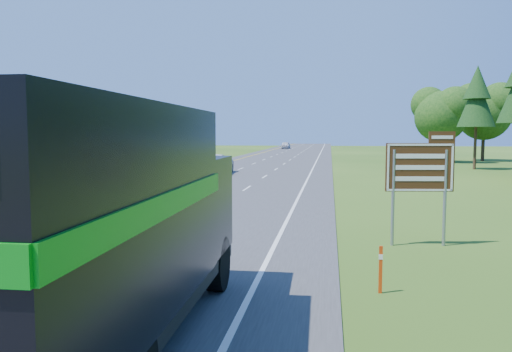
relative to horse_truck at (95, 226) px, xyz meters
The scene contains 7 objects.
road 46.25m from the horse_truck, 94.44° to the left, with size 15.00×260.00×0.04m, color #38383A.
lane_markings 46.25m from the horse_truck, 94.44° to the left, with size 11.15×260.00×0.01m.
horse_truck is the anchor object (origin of this frame).
white_suv 37.24m from the horse_truck, 100.37° to the left, with size 2.87×6.23×1.73m, color silver.
far_car 112.29m from the horse_truck, 93.51° to the left, with size 1.98×4.92×1.68m, color silver.
exit_sign 11.40m from the horse_truck, 54.83° to the left, with size 2.18×0.33×3.71m.
delineator 6.55m from the horse_truck, 40.55° to the left, with size 0.09×0.05×1.10m.
Camera 1 is at (7.23, -3.36, 3.64)m, focal length 35.00 mm.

